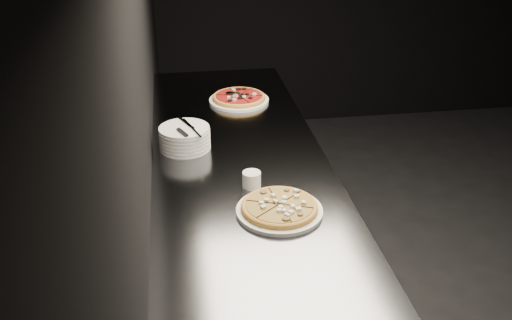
{
  "coord_description": "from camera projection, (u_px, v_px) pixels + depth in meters",
  "views": [
    {
      "loc": [
        -2.39,
        -2.12,
        2.02
      ],
      "look_at": [
        -2.08,
        -0.11,
        0.98
      ],
      "focal_mm": 40.0,
      "sensor_mm": 36.0,
      "label": 1
    }
  ],
  "objects": [
    {
      "name": "plate_stack",
      "position": [
        185.0,
        138.0,
        2.49
      ],
      "size": [
        0.22,
        0.22,
        0.1
      ],
      "color": "white",
      "rests_on": "counter"
    },
    {
      "name": "ramekin",
      "position": [
        252.0,
        179.0,
        2.2
      ],
      "size": [
        0.07,
        0.07,
        0.06
      ],
      "color": "silver",
      "rests_on": "counter"
    },
    {
      "name": "wall_left",
      "position": [
        141.0,
        54.0,
        2.13
      ],
      "size": [
        0.02,
        5.0,
        2.8
      ],
      "primitive_type": "cube",
      "color": "black",
      "rests_on": "floor"
    },
    {
      "name": "pizza_mushroom",
      "position": [
        279.0,
        208.0,
        2.04
      ],
      "size": [
        0.36,
        0.36,
        0.04
      ],
      "rotation": [
        0.0,
        0.0,
        -0.37
      ],
      "color": "white",
      "rests_on": "counter"
    },
    {
      "name": "cutlery",
      "position": [
        186.0,
        128.0,
        2.46
      ],
      "size": [
        0.08,
        0.23,
        0.01
      ],
      "rotation": [
        0.0,
        0.0,
        0.41
      ],
      "color": "silver",
      "rests_on": "plate_stack"
    },
    {
      "name": "pizza_tomato",
      "position": [
        239.0,
        98.0,
        3.01
      ],
      "size": [
        0.33,
        0.33,
        0.04
      ],
      "rotation": [
        0.0,
        0.0,
        -0.21
      ],
      "color": "white",
      "rests_on": "counter"
    },
    {
      "name": "counter",
      "position": [
        242.0,
        250.0,
        2.61
      ],
      "size": [
        0.74,
        2.44,
        0.92
      ],
      "color": "slate",
      "rests_on": "floor"
    }
  ]
}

